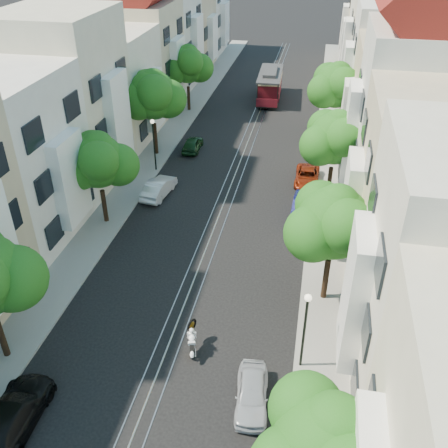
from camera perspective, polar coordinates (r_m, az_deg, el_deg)
The scene contains 25 objects.
ground at distance 44.29m, azimuth 2.52°, elevation 8.80°, with size 200.00×200.00×0.00m, color black.
sidewalk_east at distance 43.89m, azimuth 12.00°, elevation 7.96°, with size 2.50×80.00×0.12m, color gray.
sidewalk_west at distance 45.80m, azimuth -6.60°, elevation 9.53°, with size 2.50×80.00×0.12m, color gray.
rail_left at distance 44.36m, azimuth 1.81°, elevation 8.88°, with size 0.06×80.00×0.02m, color gray.
rail_slot at distance 44.28m, azimuth 2.52°, elevation 8.82°, with size 0.06×80.00×0.02m, color gray.
rail_right at distance 44.21m, azimuth 3.23°, elevation 8.76°, with size 0.06×80.00×0.02m, color gray.
lane_line at distance 44.29m, azimuth 2.52°, elevation 8.81°, with size 0.08×80.00×0.01m, color tan.
townhouses_east at distance 42.40m, azimuth 19.19°, elevation 13.47°, with size 7.75×72.00×12.00m.
townhouses_west at distance 45.62m, azimuth -12.81°, elevation 15.57°, with size 7.75×72.00×11.76m.
tree_e_b at distance 24.85m, azimuth 12.52°, elevation -0.04°, with size 4.93×4.08×6.68m.
tree_e_c at distance 34.73m, azimuth 12.65°, elevation 9.40°, with size 4.84×3.99×6.52m.
tree_e_d at distance 45.02m, azimuth 12.79°, elevation 15.07°, with size 5.01×4.16×6.85m.
tree_w_b at distance 32.11m, azimuth -14.13°, elevation 6.85°, with size 4.72×3.87×6.27m.
tree_w_c at distance 41.34m, azimuth -8.13°, elevation 14.28°, with size 5.13×4.28×7.09m.
tree_w_d at distance 51.56m, azimuth -4.14°, elevation 17.62°, with size 4.84×3.99×6.52m.
lamp_east at distance 21.99m, azimuth 9.29°, elevation -10.83°, with size 0.32×0.32×4.16m.
lamp_west at distance 39.20m, azimuth -8.06°, elevation 9.79°, with size 0.32×0.32×4.16m.
sportbike_rider at distance 23.91m, azimuth -3.69°, elevation -12.94°, with size 0.63×1.68×1.44m.
cable_car at distance 55.92m, azimuth 5.27°, elevation 15.69°, with size 2.67×7.67×2.91m.
parked_car_e_near at distance 22.08m, azimuth 3.19°, elevation -18.77°, with size 1.36×3.37×1.15m, color #B4B7C1.
parked_car_e_mid at distance 33.97m, azimuth 9.05°, elevation 1.83°, with size 1.44×4.12×1.36m, color #0E1046.
parked_car_e_far at distance 38.43m, azimuth 9.48°, elevation 5.38°, with size 1.79×3.89×1.08m, color maroon.
parked_car_w_near at distance 22.85m, azimuth -23.10°, elevation -19.59°, with size 1.92×4.72×1.37m, color black.
parked_car_w_mid at distance 36.46m, azimuth -7.47°, elevation 4.16°, with size 1.34×3.84×1.26m, color silver.
parked_car_w_far at distance 43.44m, azimuth -3.61°, elevation 9.11°, with size 1.37×3.41×1.16m, color #15351A.
Camera 1 is at (5.91, -12.13, 17.79)m, focal length 40.00 mm.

